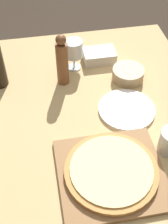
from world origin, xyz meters
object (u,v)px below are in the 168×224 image
wine_glass (74,50)px  small_bowl (128,74)px  pizza (111,170)px  pepper_mill (62,61)px

wine_glass → small_bowl: wine_glass is taller
pizza → small_bowl: 0.53m
pepper_mill → pizza: bearing=-79.5°
small_bowl → wine_glass: bearing=151.6°
pizza → pepper_mill: size_ratio=1.31×
pizza → pepper_mill: 0.53m
pepper_mill → wine_glass: bearing=55.2°
pizza → pepper_mill: bearing=100.5°
pizza → wine_glass: (-0.03, 0.61, 0.07)m
pepper_mill → small_bowl: 0.31m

